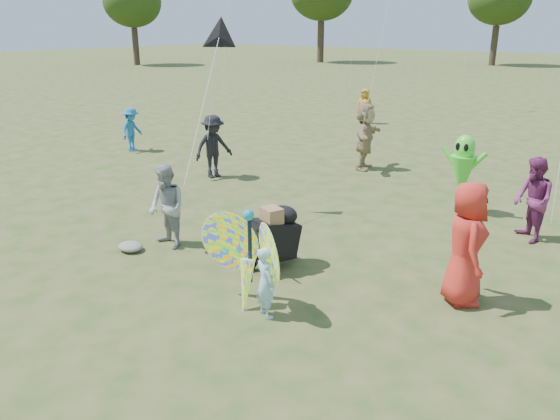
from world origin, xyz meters
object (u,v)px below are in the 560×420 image
object	(u,v)px
adult_man	(167,207)
crowd_e	(533,200)
crowd_b	(213,147)
butterfly_kite	(248,259)
crowd_d	(365,136)
crowd_i	(132,130)
alien_kite	(462,170)
crowd_a	(466,244)
child_girl	(265,282)
crowd_g	(365,106)
jogging_stroller	(275,233)

from	to	relation	value
adult_man	crowd_e	size ratio (longest dim) A/B	0.96
crowd_b	butterfly_kite	bearing A→B (deg)	-115.62
adult_man	crowd_b	distance (m)	4.89
crowd_d	crowd_i	distance (m)	7.60
crowd_d	crowd_e	bearing A→B (deg)	-135.06
crowd_i	alien_kite	size ratio (longest dim) A/B	0.81
crowd_a	crowd_b	size ratio (longest dim) A/B	1.10
adult_man	crowd_a	bearing A→B (deg)	23.23
child_girl	alien_kite	xyz separation A→B (m)	(0.36, 6.13, 0.44)
crowd_g	child_girl	bearing A→B (deg)	-77.33
crowd_i	butterfly_kite	size ratio (longest dim) A/B	0.81
crowd_g	jogging_stroller	distance (m)	14.68
crowd_d	butterfly_kite	world-z (taller)	crowd_d
crowd_i	crowd_g	bearing A→B (deg)	-35.32
child_girl	crowd_a	distance (m)	2.98
adult_man	crowd_b	world-z (taller)	crowd_b
crowd_b	butterfly_kite	distance (m)	7.25
crowd_e	jogging_stroller	xyz separation A→B (m)	(-3.00, -4.00, -0.20)
jogging_stroller	alien_kite	size ratio (longest dim) A/B	0.65
crowd_d	crowd_g	world-z (taller)	crowd_d
crowd_e	crowd_g	bearing A→B (deg)	-177.30
crowd_d	adult_man	bearing A→B (deg)	163.77
crowd_a	crowd_i	xyz separation A→B (m)	(-12.32, 3.19, -0.23)
child_girl	butterfly_kite	size ratio (longest dim) A/B	0.61
crowd_d	crowd_g	xyz separation A→B (m)	(-3.89, 6.56, -0.22)
jogging_stroller	alien_kite	distance (m)	4.95
butterfly_kite	crowd_g	bearing A→B (deg)	114.75
child_girl	butterfly_kite	world-z (taller)	butterfly_kite
child_girl	jogging_stroller	size ratio (longest dim) A/B	0.94
child_girl	crowd_b	distance (m)	7.62
crowd_b	crowd_e	size ratio (longest dim) A/B	1.04
crowd_g	crowd_a	bearing A→B (deg)	-67.14
crowd_a	jogging_stroller	distance (m)	3.06
crowd_d	crowd_i	bearing A→B (deg)	93.60
adult_man	crowd_e	bearing A→B (deg)	49.76
crowd_a	crowd_e	size ratio (longest dim) A/B	1.14
crowd_e	jogging_stroller	bearing A→B (deg)	-78.73
crowd_b	crowd_d	size ratio (longest dim) A/B	0.90
adult_man	crowd_a	xyz separation A→B (m)	(5.05, 1.38, 0.15)
jogging_stroller	butterfly_kite	size ratio (longest dim) A/B	0.65
crowd_a	crowd_e	distance (m)	3.19
crowd_e	crowd_g	size ratio (longest dim) A/B	1.14
crowd_i	alien_kite	bearing A→B (deg)	-102.35
jogging_stroller	butterfly_kite	world-z (taller)	butterfly_kite
adult_man	butterfly_kite	size ratio (longest dim) A/B	0.89
crowd_g	crowd_d	bearing A→B (deg)	-72.58
crowd_g	jogging_stroller	xyz separation A→B (m)	(6.18, -13.31, -0.10)
child_girl	crowd_d	size ratio (longest dim) A/B	0.56
crowd_e	crowd_g	world-z (taller)	crowd_e
crowd_a	crowd_g	xyz separation A→B (m)	(-9.12, 12.50, -0.21)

